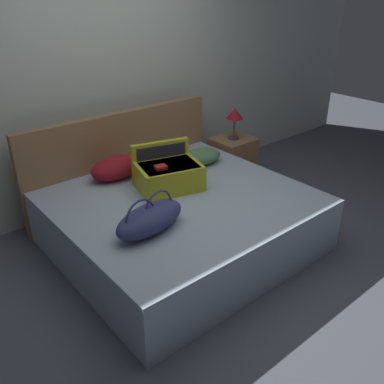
% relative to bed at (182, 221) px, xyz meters
% --- Properties ---
extents(ground_plane, '(12.00, 12.00, 0.00)m').
position_rel_bed_xyz_m(ground_plane, '(0.00, -0.40, -0.24)').
color(ground_plane, '#4C515B').
extents(back_wall, '(8.00, 0.10, 2.60)m').
position_rel_bed_xyz_m(back_wall, '(0.00, 1.25, 1.06)').
color(back_wall, '#B7C1B2').
rests_on(back_wall, ground).
extents(bed, '(2.01, 1.84, 0.48)m').
position_rel_bed_xyz_m(bed, '(0.00, 0.00, 0.00)').
color(bed, '#99ADBC').
rests_on(bed, ground).
extents(headboard, '(2.05, 0.08, 1.00)m').
position_rel_bed_xyz_m(headboard, '(0.00, 0.96, 0.26)').
color(headboard, olive).
rests_on(headboard, ground).
extents(hard_case_large, '(0.63, 0.54, 0.37)m').
position_rel_bed_xyz_m(hard_case_large, '(0.03, 0.22, 0.37)').
color(hard_case_large, gold).
rests_on(hard_case_large, bed).
extents(duffel_bag, '(0.63, 0.36, 0.29)m').
position_rel_bed_xyz_m(duffel_bag, '(-0.51, -0.27, 0.35)').
color(duffel_bag, navy).
rests_on(duffel_bag, bed).
extents(pillow_near_headboard, '(0.46, 0.32, 0.15)m').
position_rel_bed_xyz_m(pillow_near_headboard, '(0.60, 0.44, 0.32)').
color(pillow_near_headboard, '#4C724C').
rests_on(pillow_near_headboard, bed).
extents(pillow_center_head, '(0.50, 0.30, 0.21)m').
position_rel_bed_xyz_m(pillow_center_head, '(-0.22, 0.68, 0.34)').
color(pillow_center_head, maroon).
rests_on(pillow_center_head, bed).
extents(nightstand, '(0.44, 0.40, 0.53)m').
position_rel_bed_xyz_m(nightstand, '(1.29, 0.67, 0.02)').
color(nightstand, olive).
rests_on(nightstand, ground).
extents(table_lamp, '(0.19, 0.19, 0.35)m').
position_rel_bed_xyz_m(table_lamp, '(1.29, 0.67, 0.56)').
color(table_lamp, '#3F3833').
rests_on(table_lamp, nightstand).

